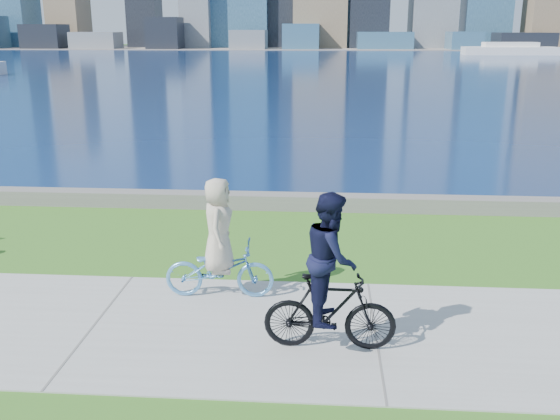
# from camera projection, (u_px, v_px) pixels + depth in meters

# --- Properties ---
(ground) EXTENTS (320.00, 320.00, 0.00)m
(ground) POSITION_uv_depth(u_px,v_px,m) (95.00, 325.00, 8.96)
(ground) COLOR #31691B
(ground) RESTS_ON ground
(concrete_path) EXTENTS (80.00, 3.50, 0.02)m
(concrete_path) POSITION_uv_depth(u_px,v_px,m) (95.00, 324.00, 8.96)
(concrete_path) COLOR #A2A29D
(concrete_path) RESTS_ON ground
(seawall) EXTENTS (90.00, 0.50, 0.35)m
(seawall) POSITION_uv_depth(u_px,v_px,m) (188.00, 200.00, 14.84)
(seawall) COLOR slate
(seawall) RESTS_ON ground
(bay_water) EXTENTS (320.00, 131.00, 0.01)m
(bay_water) POSITION_uv_depth(u_px,v_px,m) (302.00, 62.00, 77.88)
(bay_water) COLOR #0C234F
(bay_water) RESTS_ON ground
(far_shore) EXTENTS (320.00, 30.00, 0.12)m
(far_shore) POSITION_uv_depth(u_px,v_px,m) (313.00, 48.00, 133.38)
(far_shore) COLOR gray
(far_shore) RESTS_ON ground
(ferry_far) EXTENTS (14.51, 4.15, 1.97)m
(ferry_far) POSITION_uv_depth(u_px,v_px,m) (510.00, 50.00, 99.07)
(ferry_far) COLOR white
(ferry_far) RESTS_ON ground
(cyclist_woman) EXTENTS (0.66, 1.73, 1.92)m
(cyclist_woman) POSITION_uv_depth(u_px,v_px,m) (219.00, 254.00, 9.69)
(cyclist_woman) COLOR #5CA2E0
(cyclist_woman) RESTS_ON ground
(cyclist_man) EXTENTS (0.64, 1.73, 2.13)m
(cyclist_man) POSITION_uv_depth(u_px,v_px,m) (331.00, 285.00, 8.02)
(cyclist_man) COLOR black
(cyclist_man) RESTS_ON ground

